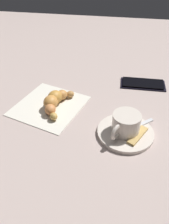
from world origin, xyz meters
The scene contains 8 objects.
ground_plane centered at (0.00, 0.00, 0.00)m, with size 1.80×1.80×0.00m, color #B49F97.
saucer centered at (-0.09, 0.04, 0.01)m, with size 0.14×0.14×0.01m, color beige.
espresso_cup centered at (-0.09, 0.04, 0.03)m, with size 0.07×0.09×0.05m.
teaspoon centered at (-0.09, 0.04, 0.01)m, with size 0.10×0.09×0.01m.
sugar_packet centered at (-0.12, 0.05, 0.01)m, with size 0.07×0.02×0.01m, color tan.
napkin centered at (0.12, -0.04, 0.00)m, with size 0.17×0.18×0.00m, color silver.
croissant centered at (0.11, -0.04, 0.02)m, with size 0.08×0.13×0.04m.
cell_phone centered at (-0.14, -0.20, 0.00)m, with size 0.14×0.07×0.01m.
Camera 1 is at (-0.06, 0.47, 0.40)m, focal length 38.11 mm.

